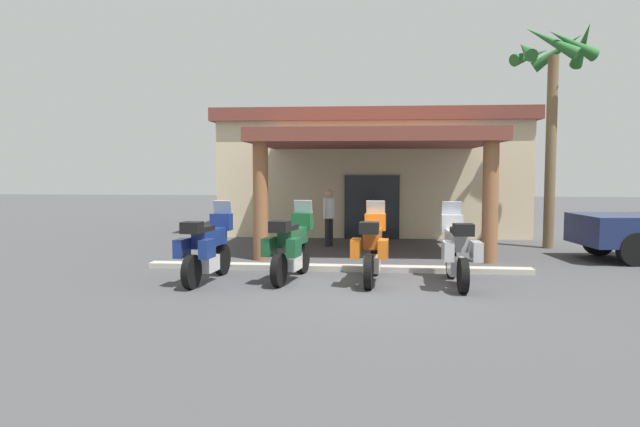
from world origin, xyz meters
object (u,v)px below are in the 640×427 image
object	(u,v)px
palm_tree_near_portico	(552,79)
motorcycle_blue	(207,247)
motorcycle_orange	(372,248)
motel_building	(372,171)
motorcycle_silver	(457,250)
motorcycle_green	(291,246)
pedestrian	(329,214)

from	to	relation	value
palm_tree_near_portico	motorcycle_blue	bearing A→B (deg)	-144.52
motorcycle_blue	motorcycle_orange	world-z (taller)	same
motel_building	motorcycle_silver	bearing A→B (deg)	-81.33
motorcycle_blue	motel_building	bearing A→B (deg)	-10.27
motorcycle_blue	motorcycle_silver	world-z (taller)	same
palm_tree_near_portico	motel_building	bearing A→B (deg)	137.77
motorcycle_green	pedestrian	size ratio (longest dim) A/B	1.30
motorcycle_orange	motorcycle_silver	xyz separation A→B (m)	(1.66, -0.17, 0.00)
motorcycle_orange	palm_tree_near_portico	world-z (taller)	palm_tree_near_portico
motorcycle_blue	pedestrian	bearing A→B (deg)	-13.10
pedestrian	motorcycle_orange	bearing A→B (deg)	134.70
motel_building	motorcycle_green	distance (m)	10.50
motorcycle_green	motorcycle_orange	size ratio (longest dim) A/B	0.99
motorcycle_green	palm_tree_near_portico	distance (m)	9.64
motel_building	motorcycle_silver	xyz separation A→B (m)	(1.84, -10.50, -1.52)
motorcycle_silver	pedestrian	world-z (taller)	pedestrian
pedestrian	palm_tree_near_portico	bearing A→B (deg)	-146.77
motel_building	pedestrian	bearing A→B (deg)	-104.44
motel_building	motorcycle_orange	size ratio (longest dim) A/B	5.34
motorcycle_green	pedestrian	xyz separation A→B (m)	(0.32, 5.28, 0.28)
motorcycle_orange	motorcycle_green	bearing A→B (deg)	92.37
motel_building	motorcycle_silver	distance (m)	10.77
motorcycle_blue	motorcycle_silver	xyz separation A→B (m)	(4.99, 0.15, 0.00)
motorcycle_green	palm_tree_near_portico	world-z (taller)	palm_tree_near_portico
motel_building	motorcycle_green	size ratio (longest dim) A/B	5.37
motel_building	motorcycle_green	world-z (taller)	motel_building
motorcycle_green	motorcycle_orange	distance (m)	1.66
motorcycle_green	motorcycle_blue	bearing A→B (deg)	111.71
motorcycle_blue	motorcycle_orange	size ratio (longest dim) A/B	1.00
motel_building	motorcycle_green	xyz separation A→B (m)	(-1.49, -10.29, -1.52)
motorcycle_orange	motorcycle_blue	bearing A→B (deg)	99.41
motel_building	pedestrian	xyz separation A→B (m)	(-1.17, -5.01, -1.24)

